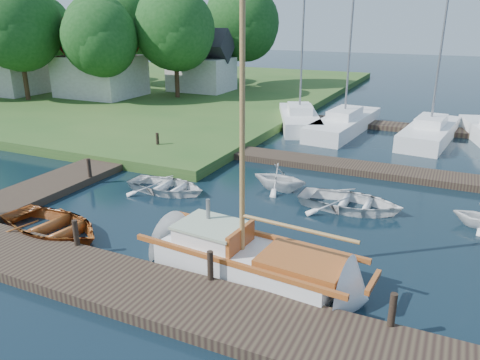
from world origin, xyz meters
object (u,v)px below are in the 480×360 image
at_px(mooring_post_4, 89,168).
at_px(sailboat, 254,263).
at_px(dinghy, 51,223).
at_px(tender_b, 280,176).
at_px(tree_1, 18,25).
at_px(house_a, 100,65).
at_px(mooring_post_5, 158,141).
at_px(tender_a, 167,184).
at_px(tree_4, 124,20).
at_px(mooring_post_2, 210,265).
at_px(tree_2, 100,37).
at_px(tree_3, 175,28).
at_px(marina_boat_1, 344,122).
at_px(house_b, 9,66).
at_px(mooring_post_3, 392,310).
at_px(marina_boat_0, 299,118).
at_px(house_c, 201,66).
at_px(tree_5, 44,30).
at_px(marina_boat_2, 430,131).
at_px(mooring_post_1, 76,233).
at_px(tree_7, 242,22).
at_px(tender_c, 350,199).

height_order(mooring_post_4, sailboat, sailboat).
height_order(dinghy, tender_b, tender_b).
xyz_separation_m(sailboat, tree_1, (-26.20, 15.88, 5.75)).
bearing_deg(sailboat, house_a, 143.21).
relative_size(mooring_post_5, tender_a, 0.24).
height_order(mooring_post_4, tree_1, tree_1).
height_order(mooring_post_4, tree_4, tree_4).
bearing_deg(mooring_post_2, sailboat, 58.91).
height_order(tender_a, tree_2, tree_2).
relative_size(tree_1, tree_3, 1.05).
height_order(marina_boat_1, house_b, marina_boat_1).
height_order(mooring_post_3, tender_a, mooring_post_3).
bearing_deg(marina_boat_0, house_c, 32.57).
bearing_deg(tree_1, mooring_post_5, -22.53).
bearing_deg(dinghy, sailboat, -77.76).
height_order(mooring_post_5, tree_2, tree_2).
distance_m(house_b, tree_5, 6.90).
bearing_deg(marina_boat_0, house_b, 67.08).
relative_size(marina_boat_0, marina_boat_2, 1.03).
xyz_separation_m(mooring_post_1, tree_4, (-19.00, 27.05, 5.67)).
height_order(mooring_post_5, sailboat, sailboat).
bearing_deg(tender_b, tree_2, 62.36).
xyz_separation_m(mooring_post_4, tree_2, (-11.00, 14.05, 4.55)).
bearing_deg(mooring_post_1, house_b, 142.77).
xyz_separation_m(mooring_post_1, tree_7, (-9.00, 31.05, 5.50)).
relative_size(tender_c, house_c, 0.71).
bearing_deg(dinghy, mooring_post_5, 21.84).
distance_m(marina_boat_2, tree_2, 23.90).
relative_size(sailboat, tree_4, 1.02).
relative_size(mooring_post_2, house_a, 0.13).
height_order(marina_boat_1, house_a, marina_boat_1).
bearing_deg(mooring_post_3, house_c, 126.53).
xyz_separation_m(mooring_post_1, marina_boat_0, (0.59, 19.10, -0.12)).
relative_size(house_b, tree_4, 0.60).
bearing_deg(tree_5, house_a, -22.05).
bearing_deg(mooring_post_2, marina_boat_1, 92.97).
bearing_deg(tree_4, house_b, -126.71).
relative_size(mooring_post_1, tree_7, 0.09).
xyz_separation_m(tender_c, house_c, (-17.59, 20.14, 2.19)).
bearing_deg(marina_boat_2, house_b, 96.32).
xyz_separation_m(tree_5, tree_7, (18.00, 6.00, 0.78)).
xyz_separation_m(mooring_post_3, house_c, (-20.00, 27.00, 1.88)).
xyz_separation_m(mooring_post_2, mooring_post_3, (4.50, 0.00, 0.00)).
height_order(tender_a, house_c, house_c).
relative_size(marina_boat_1, tree_2, 1.31).
distance_m(mooring_post_2, tree_5, 40.52).
bearing_deg(house_b, mooring_post_1, -37.23).
bearing_deg(marina_boat_1, house_c, 66.52).
height_order(sailboat, marina_boat_2, marina_boat_2).
distance_m(dinghy, tender_b, 8.76).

